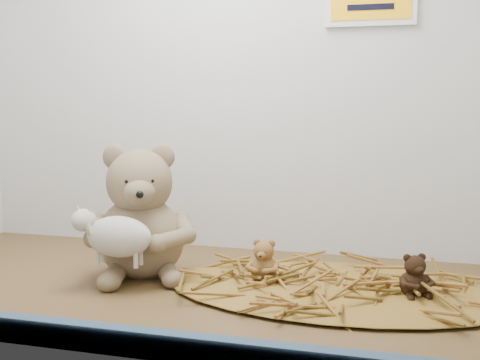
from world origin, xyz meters
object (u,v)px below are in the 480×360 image
(main_teddy, at_px, (140,211))
(mini_teddy_brown, at_px, (414,273))
(toy_lamb, at_px, (119,237))
(mini_teddy_tan, at_px, (264,258))

(main_teddy, xyz_separation_m, mini_teddy_brown, (0.50, -0.02, -0.08))
(toy_lamb, relative_size, mini_teddy_brown, 2.20)
(main_teddy, distance_m, mini_teddy_brown, 0.51)
(main_teddy, bearing_deg, mini_teddy_tan, -24.14)
(main_teddy, distance_m, mini_teddy_tan, 0.25)
(mini_teddy_brown, bearing_deg, mini_teddy_tan, 150.74)
(toy_lamb, bearing_deg, mini_teddy_brown, 8.41)
(toy_lamb, height_order, mini_teddy_tan, toy_lamb)
(toy_lamb, distance_m, mini_teddy_tan, 0.26)
(mini_teddy_tan, bearing_deg, main_teddy, -178.63)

